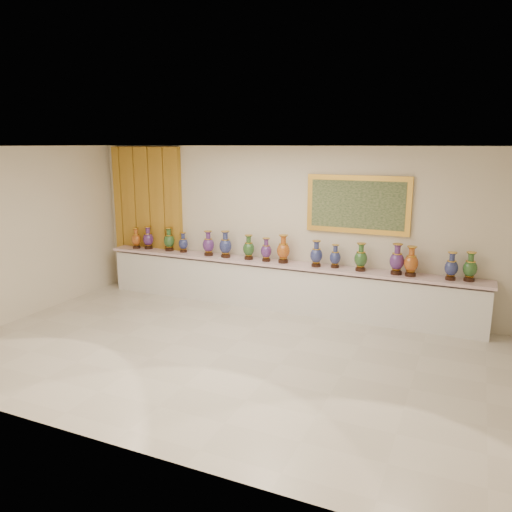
% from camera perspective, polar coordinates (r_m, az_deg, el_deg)
% --- Properties ---
extents(ground, '(8.00, 8.00, 0.00)m').
position_cam_1_polar(ground, '(7.54, -3.73, -11.06)').
color(ground, beige).
rests_on(ground, ground).
extents(room, '(8.00, 8.00, 8.00)m').
position_cam_1_polar(room, '(10.29, -9.06, 4.44)').
color(room, beige).
rests_on(room, ground).
extents(counter, '(7.28, 0.48, 0.90)m').
position_cam_1_polar(counter, '(9.34, 2.71, -3.46)').
color(counter, white).
rests_on(counter, ground).
extents(vase_0, '(0.26, 0.26, 0.43)m').
position_cam_1_polar(vase_0, '(10.68, -13.53, 1.88)').
color(vase_0, black).
rests_on(vase_0, counter).
extents(vase_1, '(0.26, 0.26, 0.47)m').
position_cam_1_polar(vase_1, '(10.58, -12.22, 1.93)').
color(vase_1, black).
rests_on(vase_1, counter).
extents(vase_2, '(0.28, 0.28, 0.47)m').
position_cam_1_polar(vase_2, '(10.30, -9.91, 1.76)').
color(vase_2, black).
rests_on(vase_2, counter).
extents(vase_3, '(0.23, 0.23, 0.40)m').
position_cam_1_polar(vase_3, '(10.12, -8.31, 1.45)').
color(vase_3, black).
rests_on(vase_3, counter).
extents(vase_4, '(0.26, 0.26, 0.49)m').
position_cam_1_polar(vase_4, '(9.75, -5.46, 1.32)').
color(vase_4, black).
rests_on(vase_4, counter).
extents(vase_5, '(0.31, 0.31, 0.51)m').
position_cam_1_polar(vase_5, '(9.56, -3.51, 1.20)').
color(vase_5, black).
rests_on(vase_5, counter).
extents(vase_6, '(0.25, 0.25, 0.47)m').
position_cam_1_polar(vase_6, '(9.39, -0.84, 0.88)').
color(vase_6, black).
rests_on(vase_6, counter).
extents(vase_7, '(0.24, 0.24, 0.44)m').
position_cam_1_polar(vase_7, '(9.24, 1.18, 0.60)').
color(vase_7, black).
rests_on(vase_7, counter).
extents(vase_8, '(0.26, 0.26, 0.52)m').
position_cam_1_polar(vase_8, '(9.13, 3.14, 0.66)').
color(vase_8, black).
rests_on(vase_8, counter).
extents(vase_9, '(0.27, 0.27, 0.47)m').
position_cam_1_polar(vase_9, '(8.89, 6.91, 0.12)').
color(vase_9, black).
rests_on(vase_9, counter).
extents(vase_10, '(0.25, 0.25, 0.41)m').
position_cam_1_polar(vase_10, '(8.87, 9.04, -0.14)').
color(vase_10, black).
rests_on(vase_10, counter).
extents(vase_11, '(0.25, 0.25, 0.48)m').
position_cam_1_polar(vase_11, '(8.72, 11.89, -0.27)').
color(vase_11, black).
rests_on(vase_11, counter).
extents(vase_12, '(0.27, 0.27, 0.52)m').
position_cam_1_polar(vase_12, '(8.63, 15.80, -0.51)').
color(vase_12, black).
rests_on(vase_12, counter).
extents(vase_13, '(0.27, 0.27, 0.50)m').
position_cam_1_polar(vase_13, '(8.58, 17.31, -0.74)').
color(vase_13, black).
rests_on(vase_13, counter).
extents(vase_14, '(0.24, 0.24, 0.45)m').
position_cam_1_polar(vase_14, '(8.56, 21.42, -1.22)').
color(vase_14, black).
rests_on(vase_14, counter).
extents(vase_15, '(0.29, 0.29, 0.47)m').
position_cam_1_polar(vase_15, '(8.59, 23.27, -1.28)').
color(vase_15, black).
rests_on(vase_15, counter).
extents(label_card, '(0.10, 0.06, 0.00)m').
position_cam_1_polar(label_card, '(9.56, -4.01, -0.21)').
color(label_card, white).
rests_on(label_card, counter).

